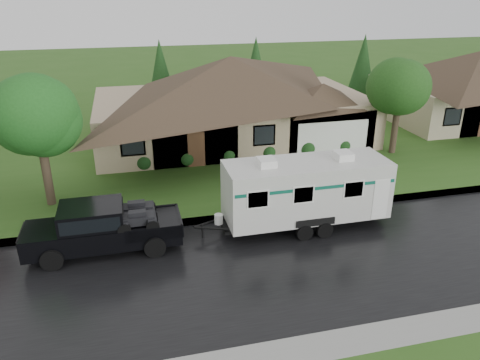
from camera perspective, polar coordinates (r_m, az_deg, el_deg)
ground at (r=20.22m, az=2.32°, el=-7.32°), size 140.00×140.00×0.00m
road at (r=18.59m, az=4.05°, el=-10.30°), size 140.00×8.00×0.01m
curb at (r=22.09m, az=0.70°, el=-4.32°), size 140.00×0.50×0.15m
lawn at (r=33.69m, az=-4.79°, el=5.32°), size 140.00×26.00×0.15m
house_main at (r=32.13m, az=-0.54°, el=11.02°), size 19.44×10.80×6.90m
tree_left_green at (r=23.45m, az=-23.51°, el=7.03°), size 3.81×3.81×6.30m
tree_right_green at (r=30.63m, az=18.92°, el=10.37°), size 3.52×3.52×5.82m
shrub_row at (r=28.61m, az=1.03°, el=3.41°), size 13.60×1.00×1.00m
pickup_truck at (r=19.79m, az=-16.66°, el=-5.44°), size 6.15×2.34×2.05m
travel_trailer at (r=20.76m, az=8.05°, el=-1.11°), size 7.58×2.66×3.40m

